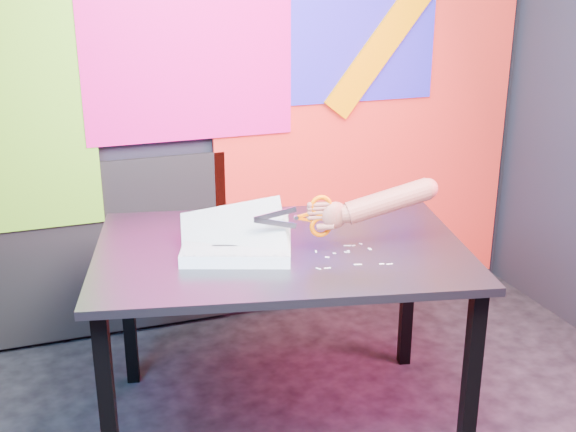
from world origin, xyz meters
name	(u,v)px	position (x,y,z in m)	size (l,w,h in m)	color
room	(390,105)	(0.00, 0.00, 1.35)	(3.01, 3.01, 2.71)	black
backdrop	(256,132)	(0.06, 1.46, 0.96)	(2.88, 0.05, 2.08)	red
work_table	(281,266)	(-0.13, 0.54, 0.67)	(1.48, 1.15, 0.75)	black
printout_stack	(237,247)	(-0.30, 0.52, 0.78)	(0.44, 0.38, 0.20)	white
scissors	(315,216)	(-0.04, 0.43, 0.89)	(0.27, 0.06, 0.15)	#B4B6BA
hand_forearm	(379,203)	(0.18, 0.39, 0.93)	(0.45, 0.13, 0.17)	#8F5848
paper_clippings	(350,255)	(0.07, 0.37, 0.75)	(0.26, 0.21, 0.00)	silver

